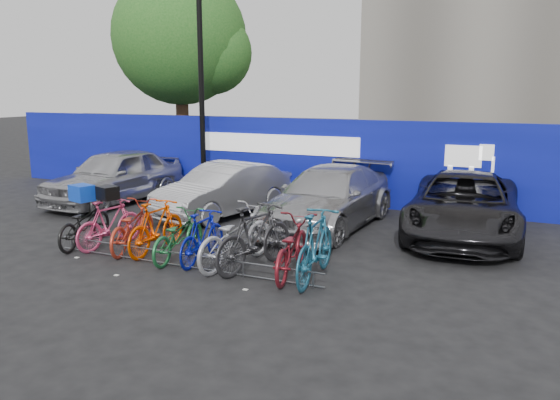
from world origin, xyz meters
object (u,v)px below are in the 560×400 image
Objects in this scene: bike_9 at (315,246)px; bike_7 at (255,237)px; car_3 at (464,205)px; bike_4 at (178,236)px; bike_6 at (235,236)px; lamppost at (201,87)px; bike_1 at (110,223)px; bike_8 at (291,247)px; car_1 at (224,190)px; bike_rack at (180,260)px; car_2 at (328,198)px; bike_5 at (202,237)px; car_0 at (115,176)px; bike_3 at (156,227)px; tree at (186,41)px; bike_0 at (84,223)px; bike_2 at (132,226)px.

bike_7 is at bearing -7.14° from bike_9.
bike_9 is (-2.00, -4.04, -0.09)m from car_3.
bike_6 is (1.19, 0.11, 0.09)m from bike_4.
lamppost reaches higher than bike_1.
bike_1 is at bearing 13.89° from bike_7.
bike_7 is (4.49, -5.51, -2.67)m from lamppost.
bike_7 is 0.73m from bike_8.
bike_1 is (-0.69, -3.52, -0.17)m from car_1.
bike_rack is 1.15× the size of car_2.
car_1 is (-1.40, 4.07, 0.51)m from bike_rack.
bike_8 is (-2.47, -3.98, -0.19)m from car_3.
lamppost is 1.50× the size of car_1.
car_1 is at bearing -46.91° from bike_9.
bike_9 reaches higher than bike_4.
bike_5 is at bearing -4.74° from bike_9.
lamppost reaches higher than bike_5.
bike_9 is at bearing -29.90° from car_1.
lamppost is 3.59m from car_0.
bike_7 is at bearing -88.16° from car_2.
bike_3 is at bearing -10.65° from bike_8.
bike_8 is at bearing 177.49° from bike_3.
car_2 is 2.93× the size of bike_5.
car_3 is 2.39× the size of bike_6.
car_2 is at bearing 12.55° from car_1.
tree is 1.91× the size of car_1.
tree is 11.92m from bike_0.
car_0 reaches higher than bike_8.
car_1 is 2.30× the size of bike_3.
lamppost is 7.59m from bike_7.
car_0 is 6.08m from bike_4.
bike_7 is at bearing -179.68° from bike_6.
bike_7 reaches higher than bike_2.
bike_6 is 1.05× the size of bike_7.
bike_6 is 1.04× the size of bike_9.
bike_7 is 0.99× the size of bike_9.
car_0 reaches higher than bike_6.
car_3 is at bearing -140.35° from bike_1.
bike_rack is at bearing 5.88° from bike_9.
bike_5 is (2.29, -0.09, -0.01)m from bike_1.
car_0 is at bearing 140.23° from bike_rack.
car_1 is at bearing 108.98° from bike_rack.
car_2 is (1.46, 4.02, 0.54)m from bike_rack.
bike_rack is 2.09m from bike_8.
car_1 is at bearing -120.07° from bike_0.
bike_1 is at bearing 9.88° from bike_6.
bike_2 is at bearing -9.62° from bike_4.
bike_0 is 0.90× the size of bike_7.
bike_0 is 0.86× the size of bike_6.
bike_4 is at bearing 127.24° from bike_rack.
car_2 reaches higher than bike_3.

